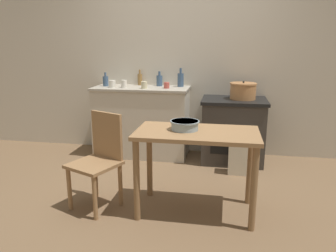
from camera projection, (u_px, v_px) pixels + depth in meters
ground_plane at (158, 198)px, 3.28m from camera, size 14.00×14.00×0.00m
wall_back at (181, 61)px, 4.47m from camera, size 8.00×0.07×2.55m
counter_cabinet at (142, 121)px, 4.47m from camera, size 1.27×0.56×0.94m
stove at (233, 130)px, 4.24m from camera, size 0.81×0.64×0.82m
work_table at (197, 145)px, 2.88m from camera, size 1.07×0.58×0.77m
chair at (99, 158)px, 3.05m from camera, size 0.53×0.53×0.89m
flour_sack at (239, 157)px, 3.86m from camera, size 0.24×0.17×0.40m
stock_pot at (243, 91)px, 4.11m from camera, size 0.33×0.33×0.23m
mixing_bowl_large at (185, 125)px, 2.88m from camera, size 0.26×0.26×0.08m
bottle_far_left at (140, 79)px, 4.54m from camera, size 0.06×0.06×0.21m
bottle_left at (106, 81)px, 4.44m from camera, size 0.08×0.08×0.19m
bottle_mid_left at (181, 80)px, 4.38m from camera, size 0.08×0.08×0.25m
bottle_center_left at (159, 80)px, 4.46m from camera, size 0.08×0.08×0.20m
cup_center at (112, 84)px, 4.32m from camera, size 0.09×0.09×0.09m
cup_center_right at (144, 85)px, 4.21m from camera, size 0.08×0.08×0.09m
cup_mid_right at (167, 85)px, 4.24m from camera, size 0.07×0.07×0.08m
cup_right at (124, 84)px, 4.29m from camera, size 0.07×0.07×0.10m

